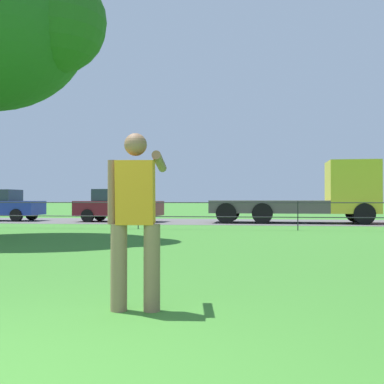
% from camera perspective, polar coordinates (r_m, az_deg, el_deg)
% --- Properties ---
extents(street_strip, '(80.00, 6.17, 0.01)m').
position_cam_1_polar(street_strip, '(23.15, 4.29, -3.47)').
color(street_strip, '#565454').
rests_on(street_strip, ground).
extents(park_fence, '(39.42, 0.04, 1.00)m').
position_cam_1_polar(park_fence, '(17.18, 2.82, -2.15)').
color(park_fence, '#232328').
rests_on(park_fence, ground).
extents(person_thrower, '(0.51, 0.80, 1.71)m').
position_cam_1_polar(person_thrower, '(4.76, -6.60, -2.65)').
color(person_thrower, '#846B4C').
rests_on(person_thrower, ground).
extents(car_blue_far_left, '(4.03, 1.87, 1.54)m').
position_cam_1_polar(car_blue_far_left, '(25.98, -21.48, -1.42)').
color(car_blue_far_left, '#233899').
rests_on(car_blue_far_left, ground).
extents(car_maroon_right, '(4.05, 1.90, 1.54)m').
position_cam_1_polar(car_maroon_right, '(23.43, -8.60, -1.54)').
color(car_maroon_right, maroon).
rests_on(car_maroon_right, ground).
extents(flatbed_truck_center, '(7.32, 2.47, 2.75)m').
position_cam_1_polar(flatbed_truck_center, '(22.50, 14.45, -0.43)').
color(flatbed_truck_center, yellow).
rests_on(flatbed_truck_center, ground).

